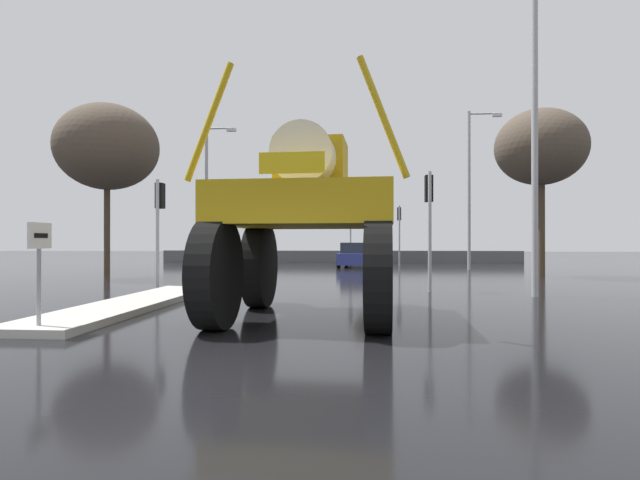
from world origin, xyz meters
name	(u,v)px	position (x,y,z in m)	size (l,w,h in m)	color
ground_plane	(324,275)	(0.00, 18.00, 0.00)	(120.00, 120.00, 0.00)	black
median_island	(133,304)	(-3.70, 6.17, 0.07)	(1.54, 8.16, 0.15)	#B2AFA8
lane_arrow_sign	(39,255)	(-3.66, 2.52, 1.35)	(0.07, 0.60, 1.74)	#99999E
oversize_sprayer	(309,221)	(0.71, 4.73, 2.00)	(3.95, 5.29, 4.71)	black
sedan_ahead	(356,256)	(1.40, 26.08, 0.71)	(2.33, 4.30, 1.52)	navy
traffic_signal_near_left	(159,209)	(-4.88, 10.60, 2.63)	(0.24, 0.54, 3.61)	#A8AAAF
traffic_signal_near_right	(429,204)	(3.90, 10.60, 2.75)	(0.24, 0.54, 3.77)	#A8AAAF
traffic_signal_far_left	(399,222)	(4.18, 27.55, 2.85)	(0.24, 0.55, 3.90)	#A8AAAF
traffic_signal_far_right	(351,222)	(1.03, 27.55, 2.89)	(0.24, 0.55, 3.96)	#A8AAAF
streetlight_near_right	(539,116)	(6.79, 9.22, 5.13)	(1.72, 0.24, 9.38)	#A8AAAF
streetlight_far_left	(209,190)	(-6.55, 21.41, 4.38)	(1.73, 0.24, 7.90)	#A8AAAF
streetlight_far_right	(471,182)	(7.85, 23.21, 4.88)	(1.88, 0.24, 8.85)	#A8AAAF
bare_tree_left	(107,147)	(-9.23, 15.48, 5.67)	(4.36, 4.36, 7.54)	#473828
bare_tree_right	(541,148)	(9.75, 17.76, 5.77)	(3.99, 3.99, 7.50)	#473828
bare_tree_far_center	(371,196)	(2.49, 33.29, 5.08)	(2.79, 2.79, 6.35)	#473828
roadside_barrier	(338,257)	(0.00, 32.69, 0.45)	(27.17, 0.24, 0.90)	#59595B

